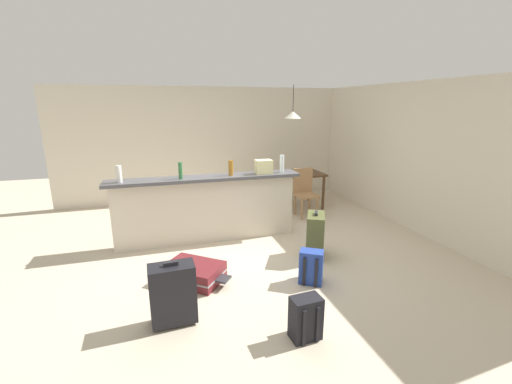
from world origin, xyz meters
TOP-DOWN VIEW (x-y plane):
  - ground_plane at (0.00, 0.00)m, footprint 13.00×13.00m
  - wall_back at (0.00, 3.05)m, footprint 6.60×0.10m
  - wall_right at (3.05, 0.30)m, footprint 0.10×6.00m
  - partition_half_wall at (-0.47, 0.53)m, footprint 2.80×0.20m
  - bar_countertop at (-0.47, 0.53)m, footprint 2.96×0.40m
  - bottle_white at (-1.69, 0.48)m, footprint 0.07×0.07m
  - bottle_green at (-0.85, 0.48)m, footprint 0.06×0.06m
  - bottle_amber at (-0.08, 0.51)m, footprint 0.07×0.07m
  - bottle_clear at (0.76, 0.49)m, footprint 0.07×0.07m
  - grocery_bag at (0.45, 0.50)m, footprint 0.26×0.18m
  - dining_table at (1.59, 1.84)m, footprint 1.10×0.80m
  - dining_chair_near_partition at (1.54, 1.25)m, footprint 0.41×0.41m
  - pendant_lamp at (1.51, 1.88)m, footprint 0.34×0.34m
  - suitcase_flat_maroon at (-0.83, -0.68)m, footprint 0.86×0.82m
  - suitcase_upright_black at (-1.11, -1.46)m, footprint 0.45×0.26m
  - backpack_blue at (0.55, -1.13)m, footprint 0.33×0.33m
  - backpack_black at (0.05, -2.02)m, footprint 0.29×0.27m
  - suitcase_upright_olive at (0.92, -0.47)m, footprint 0.41×0.50m

SIDE VIEW (x-z plane):
  - ground_plane at x=0.00m, z-range -0.05..0.00m
  - suitcase_flat_maroon at x=-0.83m, z-range 0.00..0.22m
  - backpack_blue at x=0.55m, z-range -0.01..0.41m
  - backpack_black at x=0.05m, z-range -0.01..0.41m
  - suitcase_upright_black at x=-1.11m, z-range 0.00..0.67m
  - suitcase_upright_olive at x=0.92m, z-range 0.00..0.67m
  - partition_half_wall at x=-0.47m, z-range 0.00..1.00m
  - dining_chair_near_partition at x=1.54m, z-range 0.05..0.98m
  - dining_table at x=1.59m, z-range 0.28..1.02m
  - bar_countertop at x=-0.47m, z-range 1.00..1.05m
  - grocery_bag at x=0.45m, z-range 1.05..1.27m
  - bottle_amber at x=-0.08m, z-range 1.05..1.29m
  - bottle_white at x=-1.69m, z-range 1.05..1.30m
  - bottle_green at x=-0.85m, z-range 1.05..1.30m
  - bottle_clear at x=0.76m, z-range 1.05..1.34m
  - wall_back at x=0.00m, z-range 0.00..2.50m
  - wall_right at x=3.05m, z-range 0.00..2.50m
  - pendant_lamp at x=1.51m, z-range 1.57..2.27m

